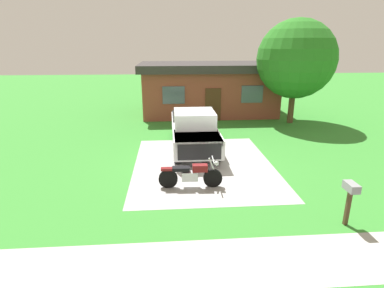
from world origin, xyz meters
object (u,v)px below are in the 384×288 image
object	(u,v)px
motorcycle	(191,175)
shade_tree	(296,59)
pickup_truck	(194,129)
mailbox	(350,193)
neighbor_house	(208,88)

from	to	relation	value
motorcycle	shade_tree	distance (m)	11.72
pickup_truck	shade_tree	distance (m)	8.49
pickup_truck	shade_tree	xyz separation A→B (m)	(6.54, 4.54, 2.95)
pickup_truck	motorcycle	bearing A→B (deg)	-95.79
motorcycle	mailbox	distance (m)	4.91
mailbox	neighbor_house	size ratio (longest dim) A/B	0.13
pickup_truck	shade_tree	world-z (taller)	shade_tree
shade_tree	mailbox	bearing A→B (deg)	-104.05
pickup_truck	neighbor_house	world-z (taller)	neighbor_house
neighbor_house	mailbox	bearing A→B (deg)	-82.38
pickup_truck	shade_tree	bearing A→B (deg)	34.79
shade_tree	neighbor_house	xyz separation A→B (m)	(-4.84, 3.37, -2.11)
motorcycle	shade_tree	world-z (taller)	shade_tree
motorcycle	neighbor_house	bearing A→B (deg)	80.09
mailbox	shade_tree	world-z (taller)	shade_tree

